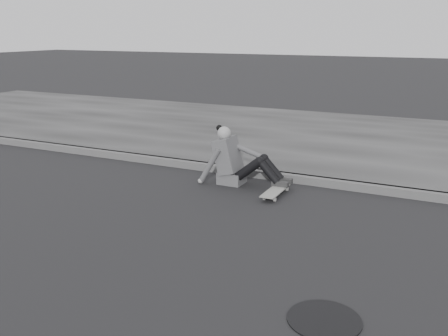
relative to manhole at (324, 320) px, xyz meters
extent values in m
plane|color=black|center=(-1.73, 0.92, -0.01)|extent=(80.00, 80.00, 0.00)
cube|color=#4B4B4B|center=(-1.73, 3.50, 0.05)|extent=(24.00, 0.16, 0.12)
cube|color=#333333|center=(-1.73, 6.52, 0.05)|extent=(24.00, 6.00, 0.12)
cylinder|color=black|center=(0.00, 0.00, 0.00)|extent=(0.60, 0.60, 0.01)
cylinder|color=#999894|center=(-1.49, 2.53, 0.02)|extent=(0.03, 0.05, 0.05)
cylinder|color=#999894|center=(-1.34, 2.53, 0.02)|extent=(0.03, 0.05, 0.05)
cylinder|color=#999894|center=(-1.49, 3.05, 0.02)|extent=(0.03, 0.05, 0.05)
cylinder|color=#999894|center=(-1.34, 3.05, 0.02)|extent=(0.03, 0.05, 0.05)
cube|color=#28282A|center=(-1.42, 2.53, 0.05)|extent=(0.16, 0.04, 0.03)
cube|color=#28282A|center=(-1.42, 3.05, 0.05)|extent=(0.16, 0.04, 0.03)
cube|color=gray|center=(-1.42, 2.79, 0.07)|extent=(0.20, 0.78, 0.02)
cube|color=#4A4A4C|center=(-2.22, 3.04, 0.08)|extent=(0.36, 0.34, 0.18)
cube|color=#4A4A4C|center=(-2.29, 3.04, 0.42)|extent=(0.37, 0.40, 0.57)
cube|color=#4A4A4C|center=(-2.42, 3.04, 0.54)|extent=(0.14, 0.30, 0.20)
cylinder|color=gray|center=(-2.34, 3.04, 0.66)|extent=(0.09, 0.09, 0.08)
sphere|color=gray|center=(-2.35, 3.04, 0.75)|extent=(0.20, 0.20, 0.20)
sphere|color=black|center=(-2.44, 3.06, 0.82)|extent=(0.09, 0.09, 0.09)
cylinder|color=black|center=(-1.90, 2.95, 0.28)|extent=(0.43, 0.13, 0.39)
cylinder|color=black|center=(-1.90, 3.13, 0.28)|extent=(0.43, 0.13, 0.39)
cylinder|color=black|center=(-1.60, 2.95, 0.27)|extent=(0.35, 0.11, 0.36)
cylinder|color=black|center=(-1.60, 3.13, 0.27)|extent=(0.35, 0.11, 0.36)
sphere|color=black|center=(-1.74, 2.95, 0.41)|extent=(0.13, 0.13, 0.13)
sphere|color=black|center=(-1.74, 3.13, 0.41)|extent=(0.13, 0.13, 0.13)
cube|color=#292929|center=(-1.42, 2.95, 0.12)|extent=(0.24, 0.08, 0.07)
cube|color=#292929|center=(-1.42, 3.13, 0.12)|extent=(0.24, 0.08, 0.07)
cylinder|color=#4A4A4C|center=(-2.49, 2.83, 0.28)|extent=(0.38, 0.08, 0.58)
sphere|color=gray|center=(-2.64, 2.82, 0.03)|extent=(0.08, 0.08, 0.08)
cylinder|color=#4A4A4C|center=(-2.05, 3.20, 0.48)|extent=(0.48, 0.08, 0.21)
camera|label=1|loc=(0.80, -3.52, 2.24)|focal=40.00mm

